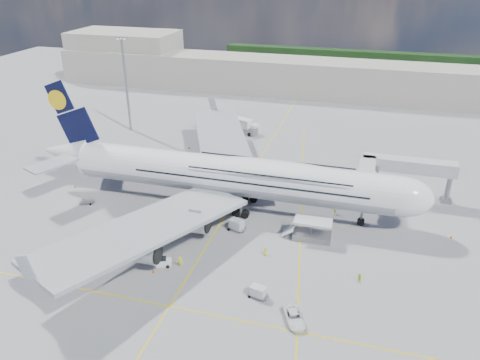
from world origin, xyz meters
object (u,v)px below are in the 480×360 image
(cargo_loader, at_px, (311,232))
(service_van, at_px, (294,317))
(crew_wing, at_px, (133,255))
(jet_bridge, at_px, (392,170))
(dolly_row_a, at_px, (129,245))
(crew_van, at_px, (265,251))
(cone_wing_left_outer, at_px, (189,147))
(dolly_row_c, at_px, (202,228))
(catering_truck_inner, at_px, (192,171))
(cone_wing_left_inner, at_px, (194,183))
(cone_wing_right_inner, at_px, (159,223))
(dolly_row_b, at_px, (85,255))
(crew_nose, at_px, (335,210))
(cone_nose, at_px, (451,237))
(baggage_tug, at_px, (164,262))
(airliner, at_px, (232,175))
(crew_tug, at_px, (180,262))
(cone_tail, at_px, (75,186))
(dolly_back, at_px, (87,202))
(dolly_nose_far, at_px, (258,292))
(dolly_nose_near, at_px, (236,225))
(cone_wing_right_outer, at_px, (153,271))
(light_mast, at_px, (126,84))
(crew_loader, at_px, (359,278))

(cargo_loader, relative_size, service_van, 1.73)
(crew_wing, bearing_deg, jet_bridge, -45.87)
(dolly_row_a, bearing_deg, crew_van, 27.92)
(jet_bridge, xyz_separation_m, cone_wing_left_outer, (-48.81, 15.41, -6.56))
(jet_bridge, xyz_separation_m, dolly_row_c, (-32.09, -21.19, -5.98))
(catering_truck_inner, xyz_separation_m, cone_wing_left_inner, (1.39, -2.77, -1.39))
(cone_wing_left_outer, xyz_separation_m, cone_wing_right_inner, (8.29, -36.36, -0.04))
(dolly_row_b, bearing_deg, crew_nose, 52.02)
(dolly_row_c, xyz_separation_m, cone_nose, (42.84, 9.98, -0.59))
(baggage_tug, relative_size, cone_wing_right_inner, 5.22)
(airliner, bearing_deg, dolly_row_a, -125.19)
(cargo_loader, bearing_deg, dolly_row_b, -156.21)
(baggage_tug, distance_m, crew_van, 16.61)
(airliner, xyz_separation_m, catering_truck_inner, (-12.35, 10.38, -5.20))
(jet_bridge, relative_size, crew_van, 12.47)
(cargo_loader, height_order, cone_wing_left_inner, cargo_loader)
(crew_tug, bearing_deg, cone_tail, 142.33)
(crew_wing, distance_m, cone_tail, 31.39)
(dolly_row_a, height_order, dolly_back, dolly_row_a)
(dolly_back, relative_size, cone_wing_left_inner, 5.74)
(jet_bridge, distance_m, dolly_nose_far, 40.40)
(dolly_row_b, bearing_deg, cone_wing_right_inner, 77.60)
(dolly_nose_far, bearing_deg, dolly_nose_near, 129.24)
(cone_nose, bearing_deg, crew_wing, -157.83)
(dolly_nose_near, height_order, service_van, dolly_nose_near)
(crew_van, relative_size, crew_tug, 0.79)
(dolly_back, xyz_separation_m, cone_wing_right_outer, (22.49, -17.05, -0.07))
(crew_tug, height_order, cone_wing_left_inner, crew_tug)
(dolly_nose_near, height_order, cone_wing_left_inner, dolly_nose_near)
(crew_wing, bearing_deg, dolly_row_b, 106.80)
(dolly_row_c, relative_size, dolly_nose_far, 0.88)
(airliner, relative_size, light_mast, 3.10)
(jet_bridge, distance_m, cone_wing_right_outer, 49.80)
(cone_nose, bearing_deg, light_mast, 156.35)
(cargo_loader, distance_m, crew_loader, 13.44)
(dolly_row_a, xyz_separation_m, dolly_row_c, (10.24, 7.87, 0.53))
(cone_nose, height_order, cone_wing_left_inner, cone_nose)
(service_van, bearing_deg, airliner, 96.32)
(crew_loader, height_order, cone_wing_right_inner, crew_loader)
(dolly_row_c, height_order, cone_nose, dolly_row_c)
(crew_wing, xyz_separation_m, cone_wing_left_inner, (-0.45, 28.59, -0.50))
(catering_truck_inner, bearing_deg, cone_wing_left_outer, 99.29)
(dolly_row_b, distance_m, cone_wing_left_inner, 31.11)
(cone_tail, bearing_deg, dolly_row_a, -38.08)
(light_mast, height_order, cone_wing_left_outer, light_mast)
(light_mast, height_order, cone_tail, light_mast)
(light_mast, distance_m, dolly_nose_near, 62.29)
(dolly_row_a, bearing_deg, service_van, -0.43)
(jet_bridge, height_order, cone_wing_right_outer, jet_bridge)
(baggage_tug, height_order, crew_loader, crew_loader)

